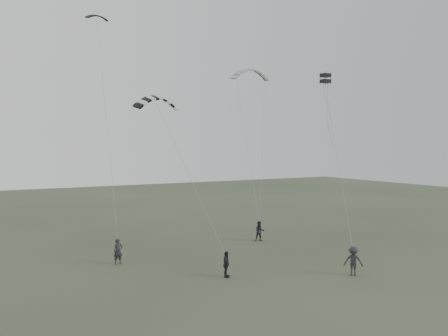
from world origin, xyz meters
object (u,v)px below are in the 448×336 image
flyer_left (118,251)px  kite_box (325,78)px  kite_dark_small (97,16)px  flyer_far (353,261)px  kite_pale_large (251,69)px  flyer_center (226,264)px  kite_striped (157,98)px  flyer_right (260,231)px

flyer_left → kite_box: bearing=-21.2°
flyer_left → kite_dark_small: 18.15m
flyer_far → kite_pale_large: (2.59, 16.34, 15.01)m
flyer_left → flyer_center: flyer_left is taller
flyer_center → flyer_left: bearing=82.6°
flyer_center → kite_dark_small: (-5.32, 10.95, 17.67)m
flyer_center → kite_dark_small: size_ratio=0.98×
flyer_far → kite_box: 13.77m
flyer_far → kite_dark_small: (-12.70, 14.62, 17.56)m
flyer_left → kite_pale_large: kite_pale_large is taller
flyer_left → kite_box: kite_box is taller
flyer_far → kite_striped: bearing=-174.9°
flyer_left → kite_striped: (2.28, -1.88, 10.79)m
flyer_right → flyer_left: bearing=-148.5°
flyer_center → flyer_far: 8.24m
flyer_center → flyer_far: bearing=-72.0°
flyer_left → flyer_center: size_ratio=1.08×
flyer_right → flyer_center: (-7.87, -7.88, -0.05)m
flyer_far → kite_striped: kite_striped is taller
flyer_center → kite_box: 15.94m
kite_pale_large → flyer_right: bearing=-107.9°
kite_pale_large → kite_striped: 15.71m
flyer_left → flyer_right: size_ratio=1.03×
flyer_right → flyer_far: 11.56m
kite_pale_large → kite_striped: (-12.81, -8.02, -4.26)m
flyer_right → kite_striped: kite_striped is taller
flyer_left → kite_striped: size_ratio=0.58×
flyer_far → kite_pale_large: kite_pale_large is taller
flyer_center → kite_box: (9.52, 1.49, 12.70)m
flyer_right → kite_pale_large: (2.10, 4.79, 15.07)m
flyer_left → flyer_center: bearing=-54.1°
kite_pale_large → kite_striped: kite_pale_large is taller
flyer_left → flyer_center: 8.29m
flyer_right → kite_dark_small: size_ratio=1.04×
kite_box → flyer_center: bearing=-163.9°
kite_striped → kite_box: size_ratio=4.41×
kite_box → flyer_far: bearing=-105.3°
kite_pale_large → kite_box: bearing=-86.5°
kite_dark_small → kite_box: 18.29m
flyer_left → kite_dark_small: kite_dark_small is taller
flyer_left → flyer_center: (5.12, -6.52, -0.07)m
flyer_left → kite_pale_large: bearing=19.9°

